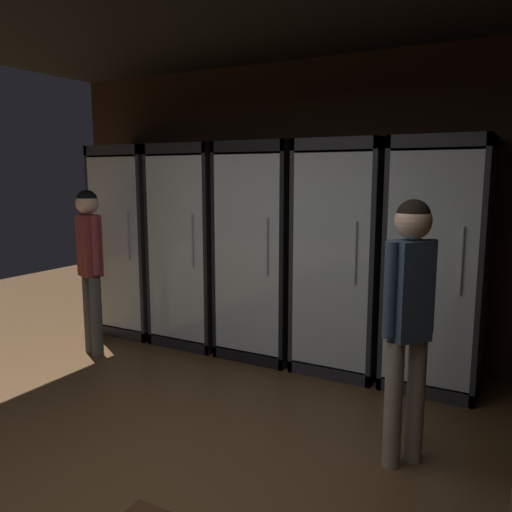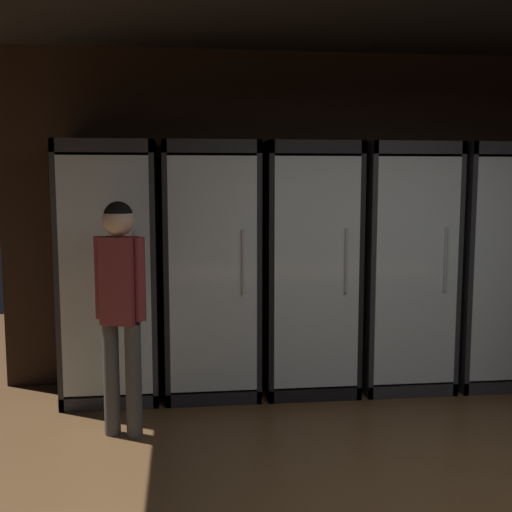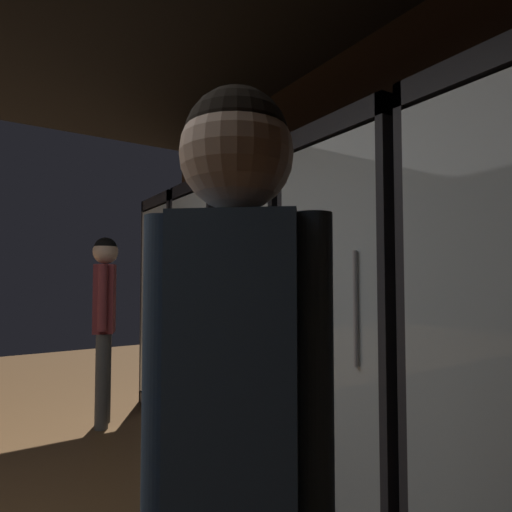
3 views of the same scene
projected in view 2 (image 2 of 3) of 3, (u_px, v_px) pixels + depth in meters
wall_back at (356, 218)px, 5.53m from camera, size 6.00×0.06×2.80m
cooler_far_left at (111, 274)px, 5.01m from camera, size 0.74×0.68×2.03m
cooler_left at (211, 271)px, 5.10m from camera, size 0.74×0.68×2.03m
cooler_center at (307, 271)px, 5.19m from camera, size 0.74×0.68×2.03m
cooler_right at (401, 269)px, 5.29m from camera, size 0.74×0.68×2.03m
cooler_far_right at (491, 267)px, 5.38m from camera, size 0.74×0.68×2.03m
shopper_near at (120, 293)px, 4.19m from camera, size 0.34×0.23×1.59m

